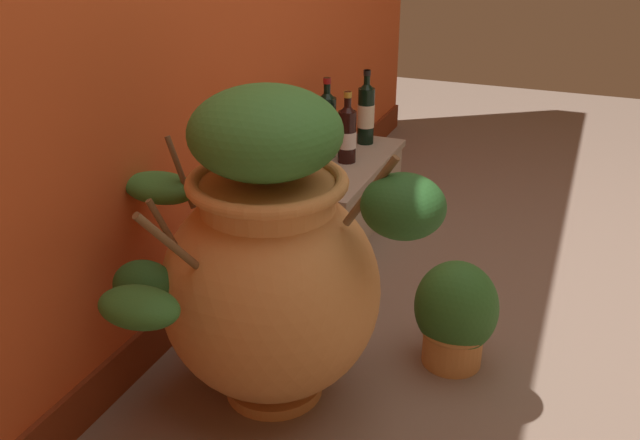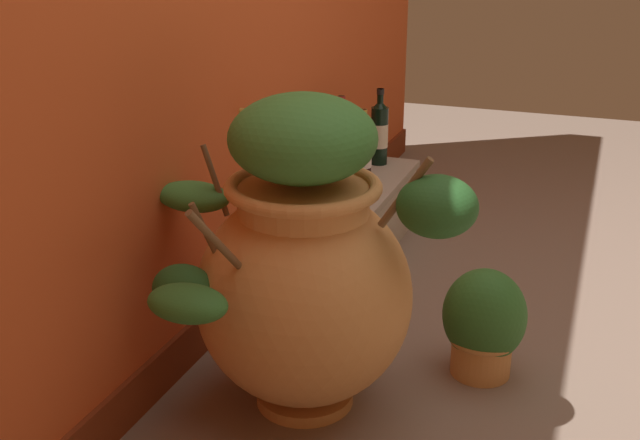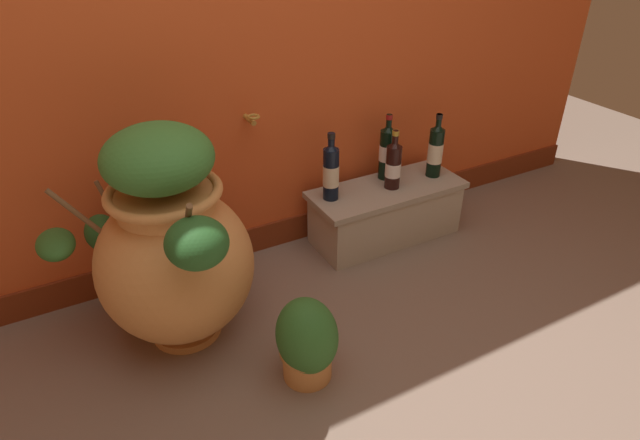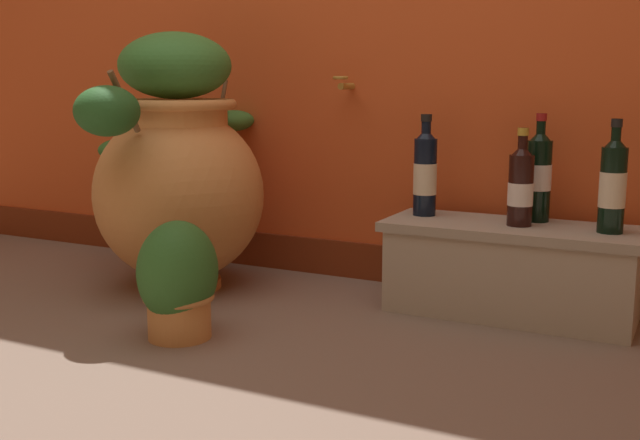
{
  "view_description": "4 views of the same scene",
  "coord_description": "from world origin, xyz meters",
  "px_view_note": "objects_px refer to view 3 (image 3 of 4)",
  "views": [
    {
      "loc": [
        -1.9,
        -0.05,
        1.31
      ],
      "look_at": [
        0.19,
        0.8,
        0.26
      ],
      "focal_mm": 38.52,
      "sensor_mm": 36.0,
      "label": 1
    },
    {
      "loc": [
        -2.26,
        -0.05,
        1.32
      ],
      "look_at": [
        0.19,
        0.88,
        0.31
      ],
      "focal_mm": 44.02,
      "sensor_mm": 36.0,
      "label": 2
    },
    {
      "loc": [
        -0.77,
        -1.06,
        1.57
      ],
      "look_at": [
        0.2,
        0.71,
        0.34
      ],
      "focal_mm": 30.17,
      "sensor_mm": 36.0,
      "label": 3
    },
    {
      "loc": [
        1.22,
        -1.51,
        0.74
      ],
      "look_at": [
        0.03,
        0.84,
        0.26
      ],
      "focal_mm": 43.34,
      "sensor_mm": 36.0,
      "label": 4
    }
  ],
  "objects_px": {
    "terracotta_urn": "(172,248)",
    "wine_bottle_right": "(331,170)",
    "wine_bottle_back": "(387,150)",
    "potted_shrub": "(307,342)",
    "wine_bottle_middle": "(393,164)",
    "wine_bottle_left": "(436,149)"
  },
  "relations": [
    {
      "from": "terracotta_urn",
      "to": "wine_bottle_right",
      "type": "bearing_deg",
      "value": 16.77
    },
    {
      "from": "wine_bottle_back",
      "to": "potted_shrub",
      "type": "xyz_separation_m",
      "value": [
        -0.86,
        -0.76,
        -0.28
      ]
    },
    {
      "from": "wine_bottle_back",
      "to": "potted_shrub",
      "type": "distance_m",
      "value": 1.18
    },
    {
      "from": "terracotta_urn",
      "to": "wine_bottle_middle",
      "type": "height_order",
      "value": "terracotta_urn"
    },
    {
      "from": "wine_bottle_right",
      "to": "wine_bottle_back",
      "type": "relative_size",
      "value": 0.98
    },
    {
      "from": "wine_bottle_middle",
      "to": "potted_shrub",
      "type": "distance_m",
      "value": 1.08
    },
    {
      "from": "wine_bottle_right",
      "to": "wine_bottle_back",
      "type": "bearing_deg",
      "value": 9.0
    },
    {
      "from": "potted_shrub",
      "to": "wine_bottle_middle",
      "type": "bearing_deg",
      "value": 38.48
    },
    {
      "from": "terracotta_urn",
      "to": "potted_shrub",
      "type": "relative_size",
      "value": 2.62
    },
    {
      "from": "wine_bottle_right",
      "to": "terracotta_urn",
      "type": "bearing_deg",
      "value": -163.23
    },
    {
      "from": "terracotta_urn",
      "to": "potted_shrub",
      "type": "bearing_deg",
      "value": -53.26
    },
    {
      "from": "wine_bottle_left",
      "to": "wine_bottle_middle",
      "type": "relative_size",
      "value": 1.11
    },
    {
      "from": "terracotta_urn",
      "to": "wine_bottle_right",
      "type": "xyz_separation_m",
      "value": [
        0.83,
        0.25,
        0.02
      ]
    },
    {
      "from": "wine_bottle_right",
      "to": "potted_shrub",
      "type": "height_order",
      "value": "wine_bottle_right"
    },
    {
      "from": "wine_bottle_back",
      "to": "terracotta_urn",
      "type": "bearing_deg",
      "value": -165.52
    },
    {
      "from": "wine_bottle_right",
      "to": "wine_bottle_back",
      "type": "xyz_separation_m",
      "value": [
        0.36,
        0.06,
        0.01
      ]
    },
    {
      "from": "wine_bottle_middle",
      "to": "wine_bottle_right",
      "type": "distance_m",
      "value": 0.33
    },
    {
      "from": "terracotta_urn",
      "to": "wine_bottle_left",
      "type": "bearing_deg",
      "value": 8.39
    },
    {
      "from": "wine_bottle_middle",
      "to": "wine_bottle_right",
      "type": "bearing_deg",
      "value": 171.76
    },
    {
      "from": "wine_bottle_middle",
      "to": "terracotta_urn",
      "type": "bearing_deg",
      "value": -170.06
    },
    {
      "from": "wine_bottle_middle",
      "to": "wine_bottle_right",
      "type": "relative_size",
      "value": 0.9
    },
    {
      "from": "wine_bottle_back",
      "to": "wine_bottle_middle",
      "type": "bearing_deg",
      "value": -107.21
    }
  ]
}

